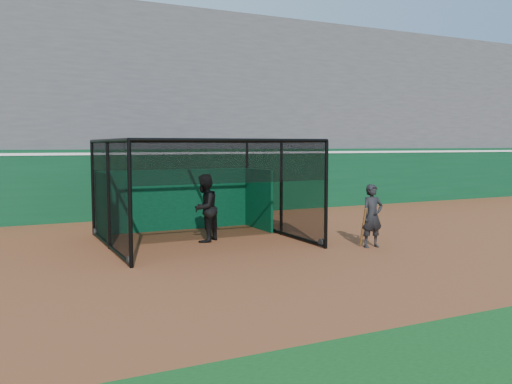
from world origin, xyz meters
name	(u,v)px	position (x,y,z in m)	size (l,w,h in m)	color
ground	(279,259)	(0.00, 0.00, 0.00)	(120.00, 120.00, 0.00)	brown
outfield_wall	(171,182)	(0.00, 8.50, 1.29)	(50.00, 0.50, 2.50)	#0A3A1E
grandstand	(144,103)	(0.00, 12.27, 4.48)	(50.00, 7.85, 8.95)	#4C4C4F
batting_cage	(201,192)	(-0.83, 2.99, 1.38)	(5.10, 4.88, 2.77)	black
batter	(205,208)	(-0.78, 2.88, 0.93)	(0.91, 0.71, 1.86)	black
on_deck_player	(372,216)	(2.85, 0.21, 0.82)	(0.64, 0.46, 1.65)	black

